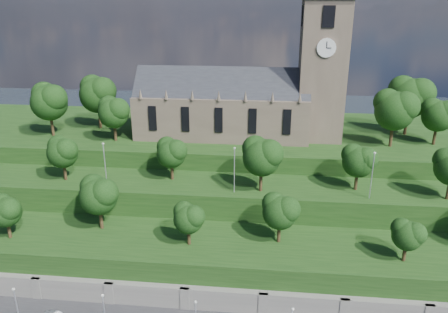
# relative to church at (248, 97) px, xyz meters

# --- Properties ---
(retaining_wall) EXTENTS (160.00, 2.10, 5.00)m
(retaining_wall) POSITION_rel_church_xyz_m (-0.79, -34.01, -20.02)
(retaining_wall) COLOR slate
(retaining_wall) RESTS_ON ground
(embankment_lower) EXTENTS (160.00, 12.00, 8.00)m
(embankment_lower) POSITION_rel_church_xyz_m (-0.79, -27.98, -18.52)
(embankment_lower) COLOR #1A3A13
(embankment_lower) RESTS_ON ground
(embankment_upper) EXTENTS (160.00, 10.00, 12.00)m
(embankment_upper) POSITION_rel_church_xyz_m (-0.79, -16.98, -16.52)
(embankment_upper) COLOR #1A3A13
(embankment_upper) RESTS_ON ground
(hilltop) EXTENTS (160.00, 32.00, 15.00)m
(hilltop) POSITION_rel_church_xyz_m (-0.79, 4.02, -15.02)
(hilltop) COLOR #1A3A13
(hilltop) RESTS_ON ground
(church) EXTENTS (38.60, 12.35, 27.60)m
(church) POSITION_rel_church_xyz_m (0.00, 0.00, 0.00)
(church) COLOR brown
(church) RESTS_ON hilltop
(trees_lower) EXTENTS (70.16, 8.89, 8.17)m
(trees_lower) POSITION_rel_church_xyz_m (-0.90, -27.44, -9.71)
(trees_lower) COLOR #322313
(trees_lower) RESTS_ON embankment_lower
(trees_upper) EXTENTS (64.53, 8.22, 8.55)m
(trees_upper) POSITION_rel_church_xyz_m (3.50, -17.99, -5.31)
(trees_upper) COLOR #322313
(trees_upper) RESTS_ON embankment_upper
(trees_hilltop) EXTENTS (77.65, 16.53, 11.23)m
(trees_hilltop) POSITION_rel_church_xyz_m (0.28, -0.81, -0.61)
(trees_hilltop) COLOR #322313
(trees_hilltop) RESTS_ON hilltop
(lamp_posts_upper) EXTENTS (40.36, 0.36, 7.23)m
(lamp_posts_upper) POSITION_rel_church_xyz_m (-0.79, -19.98, -6.31)
(lamp_posts_upper) COLOR #B2B2B7
(lamp_posts_upper) RESTS_ON embankment_upper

